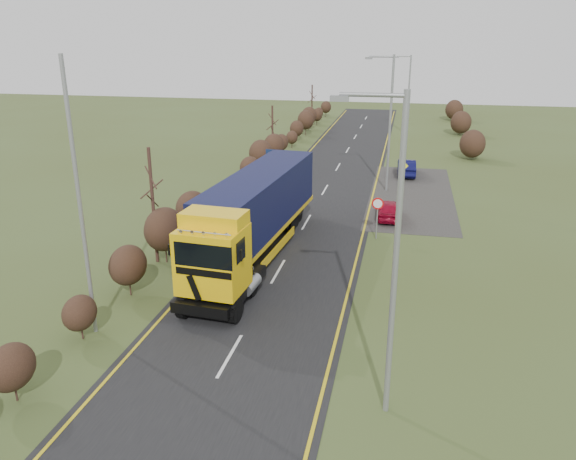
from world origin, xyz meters
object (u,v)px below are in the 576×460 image
(lorry, at_px, (254,212))
(car_red_hatchback, at_px, (388,209))
(car_blue_sedan, at_px, (406,167))
(speed_sign, at_px, (377,210))
(streetlight_near, at_px, (392,248))

(lorry, distance_m, car_red_hatchback, 10.76)
(lorry, bearing_deg, car_blue_sedan, 74.01)
(lorry, bearing_deg, speed_sign, 38.93)
(car_red_hatchback, height_order, car_blue_sedan, car_blue_sedan)
(car_red_hatchback, relative_size, car_blue_sedan, 0.88)
(car_blue_sedan, relative_size, speed_sign, 1.67)
(lorry, height_order, streetlight_near, streetlight_near)
(car_blue_sedan, xyz_separation_m, streetlight_near, (-0.34, -32.12, 4.82))
(car_red_hatchback, distance_m, speed_sign, 4.19)
(lorry, xyz_separation_m, car_red_hatchback, (6.68, 8.22, -1.88))
(car_red_hatchback, distance_m, car_blue_sedan, 12.28)
(lorry, relative_size, car_blue_sedan, 3.86)
(car_blue_sedan, bearing_deg, car_red_hatchback, 82.68)
(car_blue_sedan, relative_size, streetlight_near, 0.42)
(speed_sign, bearing_deg, lorry, -145.67)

